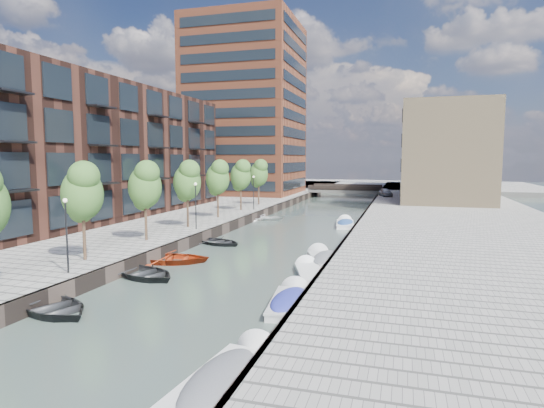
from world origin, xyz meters
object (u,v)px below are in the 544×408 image
at_px(tree_3, 187,180).
at_px(bridge, 346,190).
at_px(sloop_2, 173,263).
at_px(sloop_4, 219,244).
at_px(sloop_0, 145,278).
at_px(motorboat_0, 290,301).
at_px(tree_5, 241,174).
at_px(motorboat_3, 345,224).
at_px(sloop_3, 265,220).
at_px(motorboat_1, 227,380).
at_px(car, 386,192).
at_px(motorboat_4, 324,259).
at_px(motorboat_2, 310,273).
at_px(tree_6, 259,173).
at_px(tree_1, 82,190).
at_px(sloop_1, 53,313).
at_px(tree_2, 145,184).
at_px(tree_4, 218,177).

bearing_deg(tree_3, bridge, 79.75).
xyz_separation_m(tree_3, sloop_2, (3.60, -9.41, -5.31)).
bearing_deg(sloop_4, sloop_0, -160.66).
height_order(bridge, motorboat_0, bridge).
distance_m(tree_5, motorboat_3, 14.16).
height_order(sloop_3, motorboat_1, motorboat_1).
xyz_separation_m(sloop_0, car, (12.15, 52.84, 1.65)).
bearing_deg(motorboat_4, sloop_4, 157.22).
height_order(sloop_3, motorboat_2, motorboat_2).
distance_m(tree_6, motorboat_3, 16.95).
relative_size(tree_1, sloop_2, 1.18).
bearing_deg(motorboat_1, car, 87.95).
relative_size(sloop_0, sloop_1, 1.00).
distance_m(tree_2, tree_6, 28.00).
relative_size(tree_3, motorboat_4, 1.10).
xyz_separation_m(tree_6, sloop_1, (3.16, -41.29, -5.31)).
bearing_deg(sloop_3, motorboat_4, -170.54).
relative_size(tree_4, motorboat_4, 1.10).
distance_m(tree_6, sloop_3, 10.08).
bearing_deg(motorboat_3, tree_1, -117.07).
bearing_deg(sloop_0, tree_2, 53.50).
xyz_separation_m(tree_6, sloop_4, (4.01, -23.25, -5.31)).
xyz_separation_m(sloop_0, motorboat_1, (9.86, -10.99, 0.23)).
bearing_deg(tree_6, motorboat_0, -69.72).
bearing_deg(car, tree_5, -140.93).
bearing_deg(tree_3, motorboat_3, 41.16).
bearing_deg(tree_3, tree_2, -90.00).
relative_size(bridge, sloop_3, 2.88).
relative_size(tree_1, tree_5, 1.00).
height_order(tree_1, car, tree_1).
relative_size(tree_6, sloop_3, 1.32).
relative_size(sloop_1, motorboat_3, 0.94).
bearing_deg(car, tree_2, -127.72).
xyz_separation_m(tree_6, sloop_3, (3.30, -7.91, -5.31)).
height_order(motorboat_0, motorboat_2, motorboat_0).
relative_size(tree_5, sloop_0, 1.20).
height_order(bridge, tree_2, tree_2).
relative_size(tree_3, sloop_3, 1.32).
relative_size(tree_6, motorboat_1, 1.04).
distance_m(tree_1, tree_6, 35.00).
distance_m(motorboat_1, motorboat_2, 14.62).
height_order(bridge, sloop_0, bridge).
bearing_deg(tree_6, bridge, 71.90).
xyz_separation_m(tree_5, motorboat_3, (12.93, -2.70, -5.10)).
bearing_deg(tree_4, sloop_3, 61.56).
bearing_deg(motorboat_4, tree_1, -150.77).
relative_size(sloop_3, motorboat_4, 0.84).
xyz_separation_m(motorboat_1, motorboat_4, (0.00, 18.15, -0.02)).
distance_m(tree_4, motorboat_2, 22.15).
bearing_deg(sloop_4, motorboat_2, -108.92).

